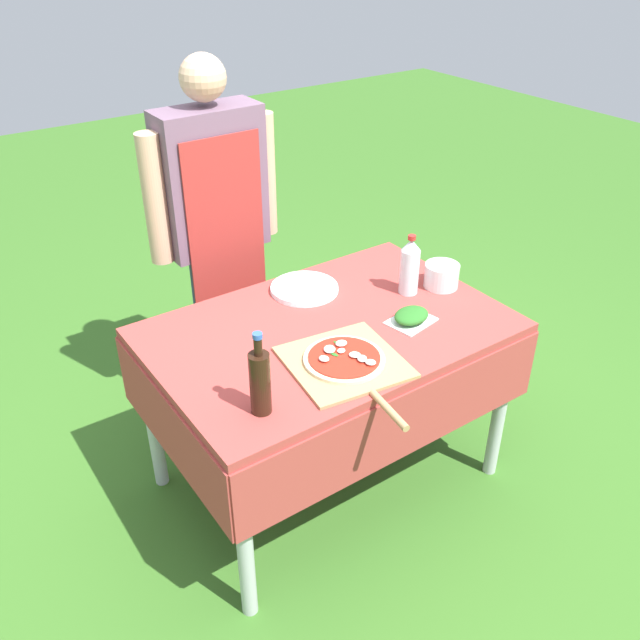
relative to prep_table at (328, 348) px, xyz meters
The scene contains 9 objects.
ground_plane 0.66m from the prep_table, ahead, with size 12.00×12.00×0.00m, color #386B23.
prep_table is the anchor object (origin of this frame).
person_cook 0.80m from the prep_table, 94.83° to the left, with size 0.60×0.20×1.61m.
pizza_on_peel 0.28m from the prep_table, 112.14° to the right, with size 0.42×0.59×0.05m.
oil_bottle 0.57m from the prep_table, 148.18° to the right, with size 0.07×0.07×0.28m.
water_bottle 0.46m from the prep_table, ahead, with size 0.08×0.08×0.25m.
herb_container 0.33m from the prep_table, 29.32° to the right, with size 0.19×0.16×0.05m.
mixing_tub 0.57m from the prep_table, ahead, with size 0.14×0.14×0.10m, color silver.
plate_stack 0.30m from the prep_table, 74.47° to the left, with size 0.27×0.27×0.02m.
Camera 1 is at (-1.23, -1.71, 2.09)m, focal length 38.00 mm.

